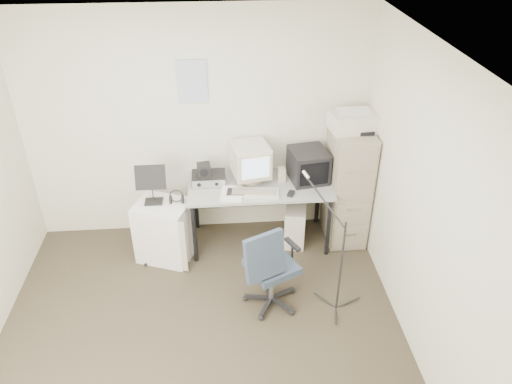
{
  "coord_description": "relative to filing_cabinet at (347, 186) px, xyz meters",
  "views": [
    {
      "loc": [
        0.23,
        -3.02,
        3.43
      ],
      "look_at": [
        0.55,
        0.95,
        0.95
      ],
      "focal_mm": 35.0,
      "sensor_mm": 36.0,
      "label": 1
    }
  ],
  "objects": [
    {
      "name": "mic_stand",
      "position": [
        -0.32,
        -1.14,
        -0.0
      ],
      "size": [
        0.03,
        0.03,
        1.3
      ],
      "primitive_type": "cylinder",
      "rotation": [
        0.0,
        0.0,
        2.17
      ],
      "color": "black",
      "rests_on": "floor"
    },
    {
      "name": "wall_calendar",
      "position": [
        -1.6,
        0.31,
        1.1
      ],
      "size": [
        0.3,
        0.02,
        0.44
      ],
      "primitive_type": "cube",
      "color": "white",
      "rests_on": "wall_back"
    },
    {
      "name": "desk",
      "position": [
        -0.95,
        -0.03,
        -0.29
      ],
      "size": [
        1.5,
        0.7,
        0.73
      ],
      "primitive_type": "cube",
      "color": "#A3A39F",
      "rests_on": "floor"
    },
    {
      "name": "filing_cabinet",
      "position": [
        0.0,
        0.0,
        0.0
      ],
      "size": [
        0.4,
        0.6,
        1.3
      ],
      "primitive_type": "cube",
      "color": "#B1A796",
      "rests_on": "floor"
    },
    {
      "name": "ceiling",
      "position": [
        -1.58,
        -1.48,
        1.85
      ],
      "size": [
        3.6,
        3.6,
        0.01
      ],
      "primitive_type": "cube",
      "color": "white",
      "rests_on": "ground"
    },
    {
      "name": "mouse",
      "position": [
        -0.65,
        -0.26,
        0.09
      ],
      "size": [
        0.09,
        0.11,
        0.03
      ],
      "primitive_type": "cube",
      "rotation": [
        0.0,
        0.0,
        -0.4
      ],
      "color": "black",
      "rests_on": "desk"
    },
    {
      "name": "side_cart",
      "position": [
        -1.97,
        -0.22,
        -0.32
      ],
      "size": [
        0.65,
        0.58,
        0.66
      ],
      "primitive_type": "cube",
      "rotation": [
        0.0,
        0.0,
        -0.35
      ],
      "color": "white",
      "rests_on": "floor"
    },
    {
      "name": "crt_tv",
      "position": [
        -0.43,
        0.04,
        0.25
      ],
      "size": [
        0.43,
        0.44,
        0.34
      ],
      "primitive_type": "cube",
      "rotation": [
        0.0,
        0.0,
        0.16
      ],
      "color": "black",
      "rests_on": "desk"
    },
    {
      "name": "crt_monitor",
      "position": [
        -1.04,
        0.08,
        0.28
      ],
      "size": [
        0.43,
        0.45,
        0.41
      ],
      "primitive_type": "cube",
      "rotation": [
        0.0,
        0.0,
        0.19
      ],
      "color": "white",
      "rests_on": "desk"
    },
    {
      "name": "wall_back",
      "position": [
        -1.58,
        0.32,
        0.6
      ],
      "size": [
        3.6,
        0.02,
        2.5
      ],
      "primitive_type": "cube",
      "color": "silver",
      "rests_on": "ground"
    },
    {
      "name": "radio_receiver",
      "position": [
        -1.48,
        0.06,
        0.13
      ],
      "size": [
        0.35,
        0.25,
        0.1
      ],
      "primitive_type": "cube",
      "rotation": [
        0.0,
        0.0,
        0.01
      ],
      "color": "black",
      "rests_on": "desk"
    },
    {
      "name": "office_chair",
      "position": [
        -0.92,
        -1.01,
        -0.19
      ],
      "size": [
        0.71,
        0.71,
        0.92
      ],
      "primitive_type": "cube",
      "rotation": [
        0.0,
        0.0,
        0.46
      ],
      "color": "#3E4F65",
      "rests_on": "floor"
    },
    {
      "name": "headphones",
      "position": [
        -1.81,
        -0.2,
        0.06
      ],
      "size": [
        0.19,
        0.19,
        0.03
      ],
      "primitive_type": "torus",
      "rotation": [
        0.0,
        0.0,
        -0.24
      ],
      "color": "black",
      "rests_on": "side_cart"
    },
    {
      "name": "music_stand",
      "position": [
        -2.05,
        -0.18,
        0.23
      ],
      "size": [
        0.31,
        0.18,
        0.44
      ],
      "primitive_type": "cube",
      "rotation": [
        0.0,
        0.0,
        0.08
      ],
      "color": "black",
      "rests_on": "side_cart"
    },
    {
      "name": "pc_tower",
      "position": [
        -0.55,
        -0.02,
        -0.42
      ],
      "size": [
        0.31,
        0.52,
        0.45
      ],
      "primitive_type": "cube",
      "rotation": [
        0.0,
        0.0,
        -0.21
      ],
      "color": "white",
      "rests_on": "floor"
    },
    {
      "name": "papers",
      "position": [
        -1.25,
        -0.2,
        0.09
      ],
      "size": [
        0.25,
        0.32,
        0.02
      ],
      "primitive_type": "cube",
      "rotation": [
        0.0,
        0.0,
        -0.13
      ],
      "color": "white",
      "rests_on": "desk"
    },
    {
      "name": "desk_speaker",
      "position": [
        -0.72,
        0.03,
        0.15
      ],
      "size": [
        0.08,
        0.08,
        0.15
      ],
      "primitive_type": "cube",
      "rotation": [
        0.0,
        0.0,
        0.04
      ],
      "color": "#BEB091",
      "rests_on": "desk"
    },
    {
      "name": "keyboard",
      "position": [
        -1.02,
        -0.22,
        0.09
      ],
      "size": [
        0.51,
        0.23,
        0.03
      ],
      "primitive_type": "cube",
      "rotation": [
        0.0,
        0.0,
        -0.12
      ],
      "color": "white",
      "rests_on": "desk"
    },
    {
      "name": "radio_speaker",
      "position": [
        -1.53,
        0.03,
        0.25
      ],
      "size": [
        0.15,
        0.14,
        0.13
      ],
      "primitive_type": "cube",
      "rotation": [
        0.0,
        0.0,
        0.13
      ],
      "color": "black",
      "rests_on": "radio_receiver"
    },
    {
      "name": "printer",
      "position": [
        0.0,
        0.02,
        0.74
      ],
      "size": [
        0.5,
        0.37,
        0.18
      ],
      "primitive_type": "cube",
      "rotation": [
        0.0,
        0.0,
        0.11
      ],
      "color": "white",
      "rests_on": "filing_cabinet"
    },
    {
      "name": "wall_right",
      "position": [
        0.22,
        -1.48,
        0.6
      ],
      "size": [
        0.02,
        3.6,
        2.5
      ],
      "primitive_type": "cube",
      "color": "silver",
      "rests_on": "ground"
    },
    {
      "name": "floor",
      "position": [
        -1.58,
        -1.48,
        -0.66
      ],
      "size": [
        3.6,
        3.6,
        0.01
      ],
      "primitive_type": "cube",
      "color": "#3F3526",
      "rests_on": "ground"
    }
  ]
}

